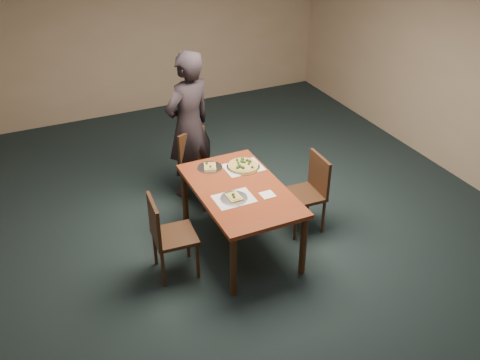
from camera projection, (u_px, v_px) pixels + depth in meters
name	position (u px, v px, depth m)	size (l,w,h in m)	color
ground	(261.00, 232.00, 6.22)	(8.00, 8.00, 0.00)	black
room_shell	(264.00, 91.00, 5.32)	(8.00, 8.00, 8.00)	tan
dining_table	(240.00, 195.00, 5.67)	(0.90, 1.50, 0.75)	#622513
chair_far	(199.00, 163.00, 6.57)	(0.55, 0.55, 0.91)	black
chair_left	(167.00, 233.00, 5.35)	(0.45, 0.45, 0.91)	black
chair_right	(310.00, 189.00, 6.05)	(0.44, 0.44, 0.91)	black
diner	(189.00, 126.00, 6.49)	(0.68, 0.45, 1.88)	black
placemat_main	(243.00, 167.00, 6.00)	(0.42, 0.32, 0.00)	white
placemat_near	(234.00, 199.00, 5.45)	(0.40, 0.30, 0.00)	white
pizza_pan	(243.00, 165.00, 5.99)	(0.37, 0.37, 0.07)	silver
slice_plate_near	(234.00, 198.00, 5.44)	(0.28, 0.28, 0.06)	silver
slice_plate_far	(210.00, 167.00, 5.98)	(0.28, 0.28, 0.06)	silver
napkin	(267.00, 195.00, 5.51)	(0.14, 0.14, 0.01)	white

